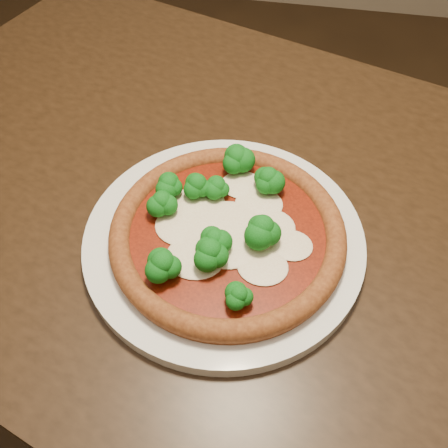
# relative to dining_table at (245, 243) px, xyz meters

# --- Properties ---
(floor) EXTENTS (4.00, 4.00, 0.00)m
(floor) POSITION_rel_dining_table_xyz_m (-0.00, -0.02, -0.65)
(floor) COLOR black
(floor) RESTS_ON ground
(dining_table) EXTENTS (1.42, 1.13, 0.75)m
(dining_table) POSITION_rel_dining_table_xyz_m (0.00, 0.00, 0.00)
(dining_table) COLOR black
(dining_table) RESTS_ON floor
(plate) EXTENTS (0.35, 0.35, 0.02)m
(plate) POSITION_rel_dining_table_xyz_m (-0.02, -0.08, 0.11)
(plate) COLOR silver
(plate) RESTS_ON dining_table
(pizza) EXTENTS (0.29, 0.29, 0.06)m
(pizza) POSITION_rel_dining_table_xyz_m (-0.02, -0.08, 0.13)
(pizza) COLOR brown
(pizza) RESTS_ON plate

